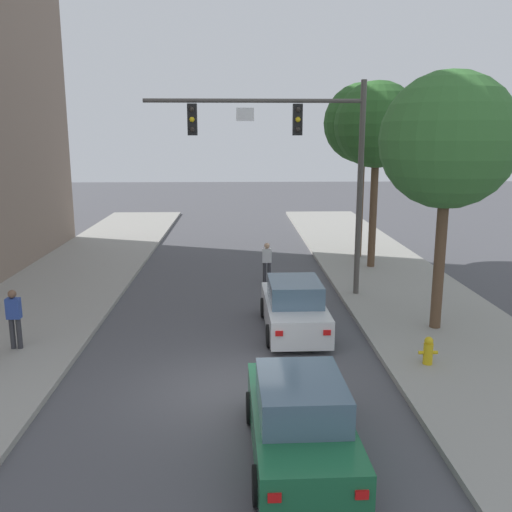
% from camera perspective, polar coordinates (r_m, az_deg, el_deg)
% --- Properties ---
extents(ground_plane, '(120.00, 120.00, 0.00)m').
position_cam_1_polar(ground_plane, '(13.22, -3.02, -13.70)').
color(ground_plane, '#4C4C51').
extents(sidewalk_right, '(5.00, 60.00, 0.15)m').
position_cam_1_polar(sidewalk_right, '(14.58, 24.07, -11.91)').
color(sidewalk_right, '#99968E').
rests_on(sidewalk_right, ground).
extents(traffic_signal_mast, '(7.57, 0.38, 7.50)m').
position_cam_1_polar(traffic_signal_mast, '(19.54, 4.42, 11.05)').
color(traffic_signal_mast, '#514C47').
rests_on(traffic_signal_mast, sidewalk_right).
extents(car_lead_white, '(1.89, 4.26, 1.60)m').
position_cam_1_polar(car_lead_white, '(16.78, 3.92, -5.33)').
color(car_lead_white, silver).
rests_on(car_lead_white, ground).
extents(car_following_green, '(1.90, 4.27, 1.60)m').
position_cam_1_polar(car_following_green, '(10.50, 4.50, -16.59)').
color(car_following_green, '#1E663D').
rests_on(car_following_green, ground).
extents(pedestrian_sidewalk_left_walker, '(0.36, 0.22, 1.64)m').
position_cam_1_polar(pedestrian_sidewalk_left_walker, '(16.26, -23.61, -5.69)').
color(pedestrian_sidewalk_left_walker, '#333338').
rests_on(pedestrian_sidewalk_left_walker, sidewalk_left).
extents(pedestrian_crossing_road, '(0.36, 0.22, 1.64)m').
position_cam_1_polar(pedestrian_crossing_road, '(22.09, 1.13, -0.50)').
color(pedestrian_crossing_road, '#333338').
rests_on(pedestrian_crossing_road, ground).
extents(fire_hydrant, '(0.48, 0.24, 0.72)m').
position_cam_1_polar(fire_hydrant, '(14.77, 17.28, -9.26)').
color(fire_hydrant, gold).
rests_on(fire_hydrant, sidewalk_right).
extents(street_tree_nearest, '(3.85, 3.85, 7.44)m').
position_cam_1_polar(street_tree_nearest, '(16.76, 19.13, 11.09)').
color(street_tree_nearest, brown).
rests_on(street_tree_nearest, sidewalk_right).
extents(street_tree_second, '(3.60, 3.60, 7.90)m').
position_cam_1_polar(street_tree_second, '(24.39, 12.33, 12.96)').
color(street_tree_second, brown).
rests_on(street_tree_second, sidewalk_right).
extents(street_tree_third, '(3.60, 3.60, 8.02)m').
position_cam_1_polar(street_tree_third, '(26.43, 10.95, 13.20)').
color(street_tree_third, brown).
rests_on(street_tree_third, sidewalk_right).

